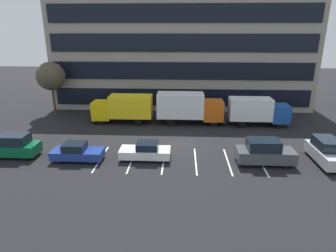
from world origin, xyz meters
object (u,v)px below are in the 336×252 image
(sedan_navy, at_px, (77,152))
(bare_tree, at_px, (51,76))
(suv_forest, at_px, (13,146))
(suv_silver, at_px, (327,152))
(sedan_white, at_px, (146,151))
(box_truck_blue, at_px, (258,110))
(box_truck_orange, at_px, (189,107))
(suv_charcoal, at_px, (265,152))
(box_truck_yellow_all, at_px, (123,107))

(sedan_navy, relative_size, bare_tree, 0.64)
(suv_forest, xyz_separation_m, sedan_navy, (5.99, -0.48, -0.26))
(suv_silver, distance_m, sedan_white, 15.51)
(box_truck_blue, bearing_deg, sedan_white, -139.90)
(box_truck_orange, height_order, suv_forest, box_truck_orange)
(suv_silver, bearing_deg, sedan_navy, -178.56)
(suv_forest, height_order, suv_charcoal, suv_charcoal)
(suv_forest, relative_size, sedan_white, 1.04)
(box_truck_blue, distance_m, sedan_navy, 20.89)
(box_truck_blue, height_order, sedan_navy, box_truck_blue)
(suv_charcoal, bearing_deg, sedan_navy, -179.63)
(suv_silver, distance_m, sedan_navy, 21.47)
(box_truck_orange, bearing_deg, sedan_white, -110.71)
(box_truck_blue, distance_m, sedan_white, 15.74)
(box_truck_blue, height_order, suv_charcoal, box_truck_blue)
(box_truck_orange, height_order, bare_tree, bare_tree)
(box_truck_blue, distance_m, box_truck_yellow_all, 15.95)
(bare_tree, bearing_deg, sedan_navy, -60.66)
(suv_silver, xyz_separation_m, sedan_navy, (-21.46, -0.54, -0.28))
(sedan_navy, bearing_deg, box_truck_blue, 30.59)
(suv_charcoal, bearing_deg, bare_tree, 149.51)
(box_truck_yellow_all, distance_m, sedan_white, 11.14)
(box_truck_blue, height_order, sedan_white, box_truck_blue)
(box_truck_blue, height_order, suv_forest, box_truck_blue)
(box_truck_blue, xyz_separation_m, box_truck_yellow_all, (-15.94, 0.24, 0.07))
(suv_charcoal, height_order, bare_tree, bare_tree)
(box_truck_yellow_all, xyz_separation_m, bare_tree, (-10.07, 3.49, 3.13))
(suv_silver, xyz_separation_m, suv_charcoal, (-5.34, -0.44, 0.02))
(suv_silver, bearing_deg, box_truck_orange, 138.11)
(suv_forest, relative_size, sedan_navy, 1.04)
(sedan_white, height_order, suv_charcoal, suv_charcoal)
(suv_charcoal, bearing_deg, box_truck_yellow_all, 142.69)
(box_truck_yellow_all, xyz_separation_m, sedan_navy, (-2.01, -10.85, -1.16))
(box_truck_yellow_all, bearing_deg, suv_charcoal, -37.31)
(box_truck_blue, relative_size, sedan_navy, 1.60)
(box_truck_blue, relative_size, suv_forest, 1.53)
(suv_forest, bearing_deg, suv_charcoal, -0.99)
(box_truck_blue, height_order, suv_silver, box_truck_blue)
(sedan_white, distance_m, bare_tree, 20.15)
(box_truck_orange, relative_size, suv_forest, 1.73)
(suv_silver, height_order, sedan_white, suv_silver)
(bare_tree, bearing_deg, box_truck_yellow_all, -19.09)
(suv_forest, distance_m, suv_silver, 27.45)
(box_truck_yellow_all, bearing_deg, box_truck_orange, 0.46)
(box_truck_blue, bearing_deg, box_truck_orange, 177.86)
(sedan_white, xyz_separation_m, bare_tree, (-14.01, 13.84, 4.28))
(box_truck_yellow_all, height_order, bare_tree, bare_tree)
(box_truck_orange, xyz_separation_m, box_truck_yellow_all, (-7.87, -0.06, -0.18))
(sedan_navy, bearing_deg, suv_forest, 175.38)
(box_truck_blue, distance_m, suv_charcoal, 10.70)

